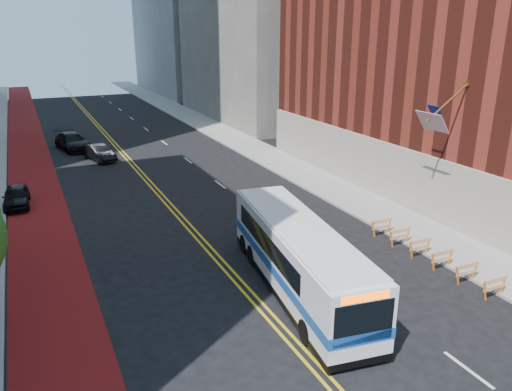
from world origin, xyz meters
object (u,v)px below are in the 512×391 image
object	(u,v)px
car_b	(99,153)
car_c	(72,142)
car_a	(16,196)
transit_bus	(298,256)

from	to	relation	value
car_b	car_c	world-z (taller)	car_c
car_a	car_c	size ratio (longest dim) A/B	0.72
transit_bus	car_c	bearing A→B (deg)	108.63
transit_bus	car_a	xyz separation A→B (m)	(-11.43, 17.82, -1.01)
transit_bus	car_b	xyz separation A→B (m)	(-4.50, 27.92, -0.99)
car_c	car_a	bearing A→B (deg)	-120.21
car_b	car_a	bearing A→B (deg)	-140.34
car_a	car_b	bearing A→B (deg)	58.38
transit_bus	car_a	world-z (taller)	transit_bus
car_a	car_b	xyz separation A→B (m)	(6.93, 10.10, 0.02)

